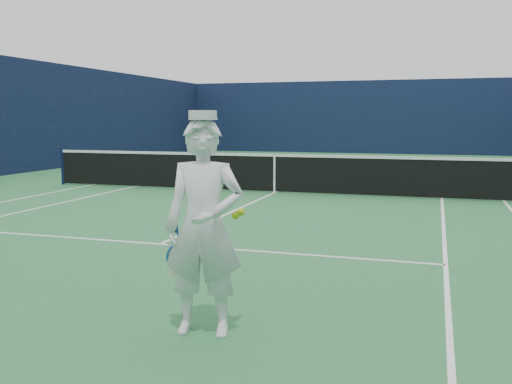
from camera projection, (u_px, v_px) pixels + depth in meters
ground at (274, 193)px, 14.69m from camera, size 80.00×80.00×0.00m
court_markings at (274, 193)px, 14.68m from camera, size 11.03×23.83×0.01m
windscreen_fence at (275, 115)px, 14.43m from camera, size 20.12×36.12×4.00m
tennis_net at (274, 171)px, 14.61m from camera, size 12.88×0.09×1.07m
tennis_player at (204, 227)px, 4.95m from camera, size 0.84×0.56×1.96m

